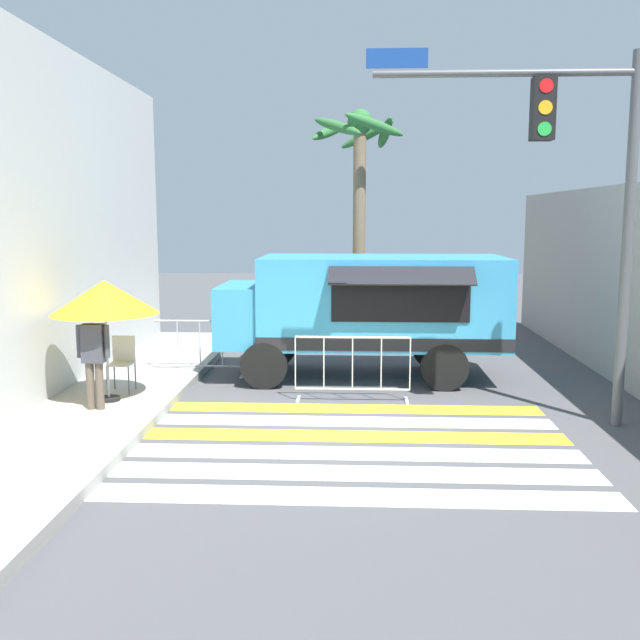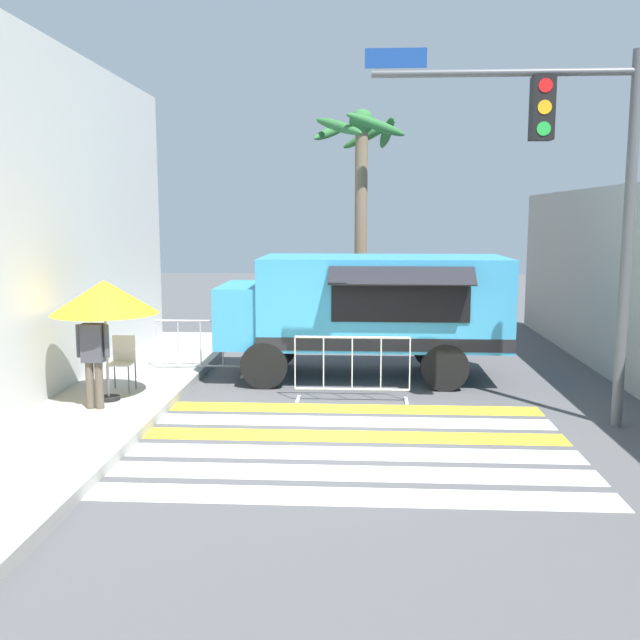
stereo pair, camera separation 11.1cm
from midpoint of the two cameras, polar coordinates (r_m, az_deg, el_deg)
The scene contains 13 objects.
ground_plane at distance 10.89m, azimuth 2.39°, elevation -8.77°, with size 60.00×60.00×0.00m, color #4C4C4F.
sidewalk_left at distance 12.09m, azimuth -23.05°, elevation -7.33°, with size 4.40×16.00×0.16m.
building_left_facade at distance 11.68m, azimuth -23.93°, elevation 7.07°, with size 0.25×16.00×6.18m.
concrete_wall_right at distance 14.41m, azimuth 23.89°, elevation 2.43°, with size 0.20×16.00×3.81m.
crosswalk_painted at distance 10.22m, azimuth 2.33°, elevation -9.91°, with size 6.40×4.36×0.01m.
food_truck at distance 14.11m, azimuth 3.53°, elevation 1.25°, with size 5.58×2.71×2.42m.
traffic_signal_pole at distance 11.32m, azimuth 20.11°, elevation 11.05°, with size 3.99×0.29×5.61m.
patio_umbrella at distance 12.16m, azimuth -16.60°, elevation 1.74°, with size 1.74×1.74×2.01m.
folding_chair at distance 12.97m, azimuth -15.28°, elevation -2.91°, with size 0.40×0.40×0.96m.
vendor_person at distance 11.79m, azimuth -17.44°, elevation -2.49°, with size 0.53×0.21×1.61m.
barricade_front at distance 12.42m, azimuth 2.84°, elevation -3.93°, with size 2.02×0.44×1.15m.
barricade_side at distance 14.53m, azimuth -9.31°, elevation -2.26°, with size 1.83×0.44×1.15m.
palm_tree at distance 17.48m, azimuth 3.41°, elevation 11.40°, with size 2.31×2.36×5.73m.
Camera 2 is at (0.19, -10.41, 3.19)m, focal length 40.00 mm.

